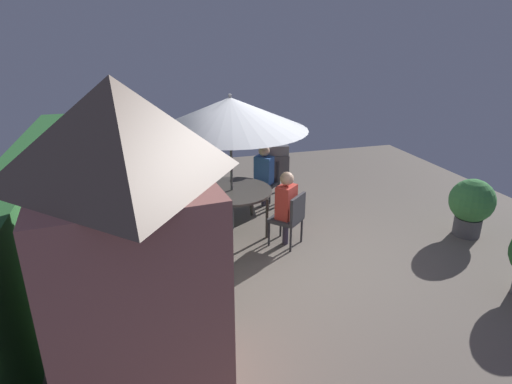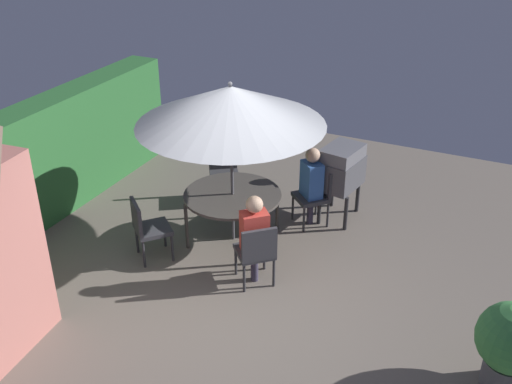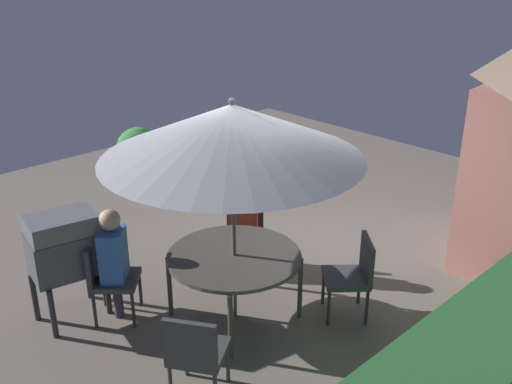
# 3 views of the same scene
# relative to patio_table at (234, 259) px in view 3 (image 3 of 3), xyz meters

# --- Properties ---
(ground_plane) EXTENTS (11.00, 11.00, 0.00)m
(ground_plane) POSITION_rel_patio_table_xyz_m (-1.04, -0.55, -0.70)
(ground_plane) COLOR #6B6056
(patio_table) EXTENTS (1.40, 1.40, 0.75)m
(patio_table) POSITION_rel_patio_table_xyz_m (0.00, 0.00, 0.00)
(patio_table) COLOR #47423D
(patio_table) RESTS_ON ground
(patio_umbrella) EXTENTS (2.57, 2.57, 2.40)m
(patio_umbrella) POSITION_rel_patio_table_xyz_m (-0.00, -0.00, 1.37)
(patio_umbrella) COLOR #4C4C51
(patio_umbrella) RESTS_ON ground
(bbq_grill) EXTENTS (0.78, 0.62, 1.20)m
(bbq_grill) POSITION_rel_patio_table_xyz_m (1.26, -1.20, 0.15)
(bbq_grill) COLOR #47474C
(bbq_grill) RESTS_ON ground
(chair_near_shed) EXTENTS (0.65, 0.65, 0.90)m
(chair_near_shed) POSITION_rel_patio_table_xyz_m (-0.85, -0.77, -0.18)
(chair_near_shed) COLOR #38383D
(chair_near_shed) RESTS_ON ground
(chair_far_side) EXTENTS (0.65, 0.65, 0.90)m
(chair_far_side) POSITION_rel_patio_table_xyz_m (0.97, -0.92, -0.18)
(chair_far_side) COLOR #38383D
(chair_far_side) RESTS_ON ground
(chair_toward_hedge) EXTENTS (0.64, 0.64, 0.90)m
(chair_toward_hedge) POSITION_rel_patio_table_xyz_m (1.08, 0.71, -0.18)
(chair_toward_hedge) COLOR #38383D
(chair_toward_hedge) RESTS_ON ground
(chair_toward_house) EXTENTS (0.65, 0.65, 0.90)m
(chair_toward_house) POSITION_rel_patio_table_xyz_m (-0.94, 0.84, -0.18)
(chair_toward_house) COLOR #38383D
(chair_toward_house) RESTS_ON ground
(potted_plant_by_shed) EXTENTS (0.73, 0.73, 0.99)m
(potted_plant_by_shed) POSITION_rel_patio_table_xyz_m (-3.11, -3.38, -0.14)
(potted_plant_by_shed) COLOR #4C4C51
(potted_plant_by_shed) RESTS_ON ground
(potted_plant_by_grill) EXTENTS (0.74, 0.74, 1.01)m
(potted_plant_by_grill) POSITION_rel_patio_table_xyz_m (-1.36, -3.86, -0.13)
(potted_plant_by_grill) COLOR #4C4C51
(potted_plant_by_grill) RESTS_ON ground
(person_in_red) EXTENTS (0.41, 0.41, 1.26)m
(person_in_red) POSITION_rel_patio_table_xyz_m (-0.79, -0.72, 0.08)
(person_in_red) COLOR #CC3D33
(person_in_red) RESTS_ON ground
(person_in_blue) EXTENTS (0.41, 0.41, 1.26)m
(person_in_blue) POSITION_rel_patio_table_xyz_m (0.90, -0.86, 0.08)
(person_in_blue) COLOR #3866B2
(person_in_blue) RESTS_ON ground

